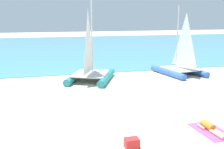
# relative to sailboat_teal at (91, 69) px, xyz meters

# --- Properties ---
(ground_plane) EXTENTS (120.00, 120.00, 0.00)m
(ground_plane) POSITION_rel_sailboat_teal_xyz_m (0.56, 1.29, -0.84)
(ground_plane) COLOR beige
(ocean_water) EXTENTS (120.00, 40.00, 0.05)m
(ocean_water) POSITION_rel_sailboat_teal_xyz_m (0.56, 22.25, -0.82)
(ocean_water) COLOR #4C9EB7
(ocean_water) RESTS_ON ground
(sailboat_teal) EXTENTS (4.32, 5.10, 5.67)m
(sailboat_teal) POSITION_rel_sailboat_teal_xyz_m (0.00, 0.00, 0.00)
(sailboat_teal) COLOR teal
(sailboat_teal) RESTS_ON ground
(sailboat_blue) EXTENTS (3.21, 4.45, 5.34)m
(sailboat_blue) POSITION_rel_sailboat_teal_xyz_m (7.19, 0.20, -0.05)
(sailboat_blue) COLOR blue
(sailboat_blue) RESTS_ON ground
(towel_left) EXTENTS (1.16, 1.93, 0.01)m
(towel_left) POSITION_rel_sailboat_teal_xyz_m (3.03, -9.93, -0.84)
(towel_left) COLOR #D84C99
(towel_left) RESTS_ON ground
(sunbather_left) EXTENTS (0.55, 1.56, 0.30)m
(sunbather_left) POSITION_rel_sailboat_teal_xyz_m (3.03, -9.86, -0.71)
(sunbather_left) COLOR orange
(sunbather_left) RESTS_ON towel_left
(cooler_box) EXTENTS (0.50, 0.36, 0.36)m
(cooler_box) POSITION_rel_sailboat_teal_xyz_m (-0.53, -10.45, -0.66)
(cooler_box) COLOR red
(cooler_box) RESTS_ON ground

